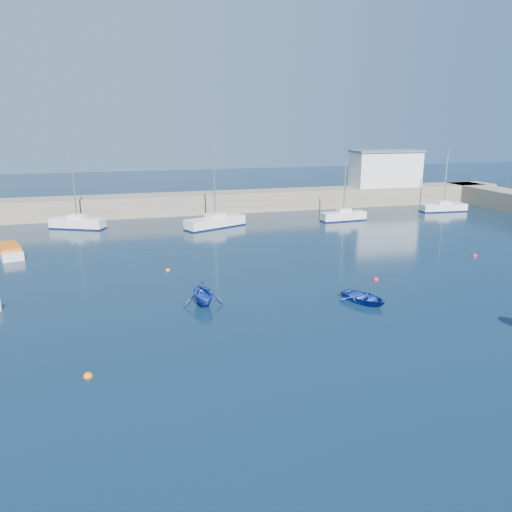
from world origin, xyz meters
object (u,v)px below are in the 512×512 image
object	(u,v)px
sailboat_5	(77,223)
sailboat_8	(443,207)
sailboat_7	(343,216)
dinghy_center	(364,298)
sailboat_6	(215,222)
harbor_office	(386,169)
motorboat_2	(9,251)
dinghy_left	(203,293)

from	to	relation	value
sailboat_5	sailboat_8	world-z (taller)	sailboat_5
sailboat_7	dinghy_center	size ratio (longest dim) A/B	2.29
sailboat_5	sailboat_6	bearing A→B (deg)	-77.67
sailboat_7	harbor_office	bearing A→B (deg)	-51.29
sailboat_6	sailboat_8	size ratio (longest dim) A/B	1.16
harbor_office	sailboat_7	world-z (taller)	harbor_office
sailboat_5	sailboat_6	distance (m)	15.76
harbor_office	sailboat_8	bearing A→B (deg)	-60.69
motorboat_2	dinghy_center	bearing A→B (deg)	-55.60
sailboat_5	motorboat_2	bearing A→B (deg)	-179.24
sailboat_5	sailboat_7	world-z (taller)	sailboat_5
harbor_office	motorboat_2	bearing A→B (deg)	-159.66
motorboat_2	dinghy_left	bearing A→B (deg)	-66.90
sailboat_6	dinghy_center	xyz separation A→B (m)	(4.79, -27.38, -0.30)
dinghy_center	motorboat_2	bearing A→B (deg)	116.06
sailboat_6	dinghy_left	world-z (taller)	sailboat_6
sailboat_5	motorboat_2	world-z (taller)	sailboat_5
sailboat_6	dinghy_left	bearing A→B (deg)	142.67
motorboat_2	dinghy_center	world-z (taller)	motorboat_2
sailboat_6	sailboat_8	bearing A→B (deg)	-110.31
sailboat_5	dinghy_center	bearing A→B (deg)	-121.29
sailboat_6	dinghy_center	bearing A→B (deg)	165.58
harbor_office	motorboat_2	distance (m)	51.62
sailboat_5	sailboat_7	size ratio (longest dim) A/B	1.10
harbor_office	sailboat_8	size ratio (longest dim) A/B	1.21
harbor_office	motorboat_2	world-z (taller)	harbor_office
dinghy_center	dinghy_left	xyz separation A→B (m)	(-10.52, 2.57, 0.47)
sailboat_7	motorboat_2	bearing A→B (deg)	97.61
sailboat_6	dinghy_center	distance (m)	27.80
sailboat_7	dinghy_left	distance (m)	32.89
sailboat_6	sailboat_7	bearing A→B (deg)	-115.08
sailboat_7	dinghy_left	bearing A→B (deg)	134.74
sailboat_8	sailboat_5	bearing A→B (deg)	92.44
sailboat_6	sailboat_7	distance (m)	16.10
motorboat_2	harbor_office	bearing A→B (deg)	2.81
dinghy_left	dinghy_center	bearing A→B (deg)	-15.94
sailboat_7	dinghy_center	xyz separation A→B (m)	(-11.31, -27.17, -0.26)
sailboat_5	sailboat_7	xyz separation A→B (m)	(31.43, -3.87, -0.05)
sailboat_8	dinghy_center	size ratio (longest dim) A/B	2.51
motorboat_2	dinghy_center	distance (m)	32.19
sailboat_7	sailboat_8	size ratio (longest dim) A/B	0.92
sailboat_5	sailboat_6	world-z (taller)	sailboat_6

